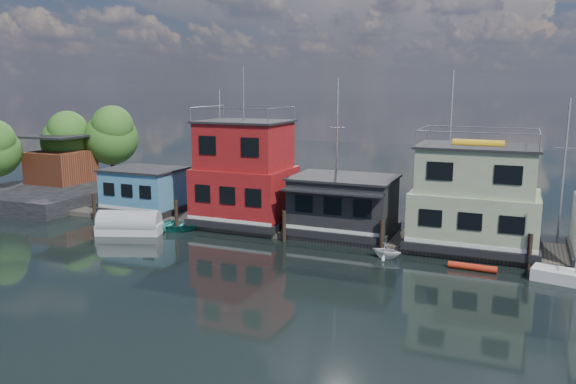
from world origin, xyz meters
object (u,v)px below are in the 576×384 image
at_px(houseboat_dark, 343,204).
at_px(houseboat_green, 475,198).
at_px(houseboat_red, 245,175).
at_px(red_kayak, 472,267).
at_px(houseboat_blue, 145,190).
at_px(dinghy_teal, 173,225).
at_px(dinghy_white, 386,250).
at_px(tarp_runabout, 129,225).
at_px(day_sailer, 575,277).

relative_size(houseboat_dark, houseboat_green, 0.88).
distance_m(houseboat_red, houseboat_green, 17.01).
bearing_deg(red_kayak, houseboat_dark, 157.73).
relative_size(houseboat_red, houseboat_green, 1.41).
bearing_deg(houseboat_green, houseboat_blue, -180.00).
bearing_deg(houseboat_blue, dinghy_teal, -33.34).
bearing_deg(houseboat_red, houseboat_green, 0.00).
bearing_deg(dinghy_teal, red_kayak, -104.27).
height_order(houseboat_green, dinghy_white, houseboat_green).
bearing_deg(dinghy_white, tarp_runabout, 104.02).
bearing_deg(houseboat_green, houseboat_dark, -179.88).
height_order(houseboat_red, tarp_runabout, houseboat_red).
distance_m(dinghy_teal, tarp_runabout, 3.21).
height_order(houseboat_green, day_sailer, houseboat_green).
distance_m(houseboat_red, houseboat_dark, 8.18).
relative_size(houseboat_blue, dinghy_white, 3.24).
bearing_deg(dinghy_white, dinghy_teal, 97.29).
bearing_deg(red_kayak, dinghy_teal, 179.67).
bearing_deg(dinghy_white, houseboat_blue, 89.25).
relative_size(houseboat_red, dinghy_teal, 2.93).
relative_size(houseboat_dark, dinghy_white, 3.75).
relative_size(houseboat_dark, day_sailer, 1.06).
height_order(houseboat_blue, houseboat_red, houseboat_red).
xyz_separation_m(houseboat_blue, tarp_runabout, (2.62, -5.42, -1.50)).
distance_m(houseboat_blue, houseboat_dark, 17.50).
xyz_separation_m(houseboat_blue, houseboat_red, (9.50, 0.00, 1.90)).
bearing_deg(dinghy_teal, houseboat_dark, -86.83).
relative_size(houseboat_green, day_sailer, 1.20).
distance_m(houseboat_dark, red_kayak, 10.60).
distance_m(houseboat_red, tarp_runabout, 9.39).
height_order(day_sailer, dinghy_teal, day_sailer).
bearing_deg(houseboat_green, tarp_runabout, -167.22).
distance_m(houseboat_green, dinghy_teal, 21.98).
bearing_deg(day_sailer, dinghy_teal, -171.16).
height_order(houseboat_red, houseboat_green, houseboat_red).
distance_m(day_sailer, dinghy_white, 10.79).
height_order(red_kayak, tarp_runabout, tarp_runabout).
distance_m(dinghy_teal, dinghy_white, 16.63).
bearing_deg(dinghy_teal, houseboat_green, -92.77).
bearing_deg(red_kayak, dinghy_white, 178.42).
height_order(day_sailer, dinghy_white, day_sailer).
xyz_separation_m(houseboat_red, red_kayak, (17.41, -4.36, -3.90)).
bearing_deg(day_sailer, tarp_runabout, -166.82).
bearing_deg(tarp_runabout, houseboat_red, 18.09).
xyz_separation_m(houseboat_red, day_sailer, (22.87, -4.65, -3.69)).
bearing_deg(houseboat_blue, day_sailer, -8.17).
height_order(tarp_runabout, dinghy_white, tarp_runabout).
height_order(houseboat_red, red_kayak, houseboat_red).
relative_size(red_kayak, dinghy_teal, 0.69).
bearing_deg(red_kayak, tarp_runabout, -175.02).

